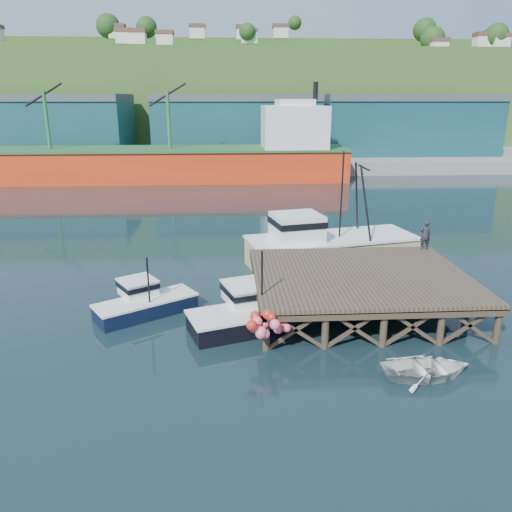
{
  "coord_description": "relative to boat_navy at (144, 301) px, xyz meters",
  "views": [
    {
      "loc": [
        -1.98,
        -26.18,
        11.61
      ],
      "look_at": [
        -0.28,
        2.0,
        2.62
      ],
      "focal_mm": 35.0,
      "sensor_mm": 36.0,
      "label": 1
    }
  ],
  "objects": [
    {
      "name": "cargo_ship",
      "position": [
        -1.76,
        47.99,
        2.61
      ],
      "size": [
        55.5,
        10.0,
        13.75
      ],
      "color": "red",
      "rests_on": "ground"
    },
    {
      "name": "ground",
      "position": [
        6.71,
        -0.01,
        -0.71
      ],
      "size": [
        300.0,
        300.0,
        0.0
      ],
      "primitive_type": "plane",
      "color": "black",
      "rests_on": "ground"
    },
    {
      "name": "warehouse_mid",
      "position": [
        6.71,
        64.99,
        5.79
      ],
      "size": [
        28.0,
        16.0,
        9.0
      ],
      "primitive_type": "cube",
      "color": "#184C51",
      "rests_on": "far_quay"
    },
    {
      "name": "warehouse_left",
      "position": [
        -28.29,
        64.99,
        5.79
      ],
      "size": [
        32.0,
        16.0,
        9.0
      ],
      "primitive_type": "cube",
      "color": "#184C51",
      "rests_on": "far_quay"
    },
    {
      "name": "dockworker",
      "position": [
        17.61,
        4.39,
        2.38
      ],
      "size": [
        0.71,
        0.47,
        1.93
      ],
      "primitive_type": "imported",
      "rotation": [
        0.0,
        0.0,
        3.13
      ],
      "color": "#212129",
      "rests_on": "wharf"
    },
    {
      "name": "dinghy",
      "position": [
        13.29,
        -7.55,
        -0.31
      ],
      "size": [
        4.0,
        2.96,
        0.8
      ],
      "primitive_type": "imported",
      "rotation": [
        0.0,
        0.0,
        1.63
      ],
      "color": "silver",
      "rests_on": "ground"
    },
    {
      "name": "wharf",
      "position": [
        12.21,
        -0.2,
        1.23
      ],
      "size": [
        12.0,
        10.0,
        2.62
      ],
      "color": "brown",
      "rests_on": "ground"
    },
    {
      "name": "boat_black",
      "position": [
        6.11,
        -1.95,
        0.11
      ],
      "size": [
        7.62,
        6.32,
        4.42
      ],
      "rotation": [
        0.0,
        0.0,
        0.32
      ],
      "color": "black",
      "rests_on": "ground"
    },
    {
      "name": "boat_navy",
      "position": [
        0.0,
        0.0,
        0.0
      ],
      "size": [
        5.83,
        4.72,
        3.51
      ],
      "rotation": [
        0.0,
        0.0,
        0.57
      ],
      "color": "black",
      "rests_on": "ground"
    },
    {
      "name": "far_quay",
      "position": [
        6.71,
        69.99,
        0.29
      ],
      "size": [
        160.0,
        40.0,
        2.0
      ],
      "primitive_type": "cube",
      "color": "gray",
      "rests_on": "ground"
    },
    {
      "name": "hillside",
      "position": [
        6.71,
        99.99,
        10.29
      ],
      "size": [
        220.0,
        50.0,
        22.0
      ],
      "primitive_type": "cube",
      "color": "#2D511E",
      "rests_on": "ground"
    },
    {
      "name": "warehouse_right",
      "position": [
        36.71,
        64.99,
        5.79
      ],
      "size": [
        30.0,
        16.0,
        9.0
      ],
      "primitive_type": "cube",
      "color": "#184C51",
      "rests_on": "far_quay"
    },
    {
      "name": "trawler",
      "position": [
        11.97,
        7.92,
        0.97
      ],
      "size": [
        12.78,
        6.82,
        8.13
      ],
      "rotation": [
        0.0,
        0.0,
        0.21
      ],
      "color": "#CBB683",
      "rests_on": "ground"
    }
  ]
}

